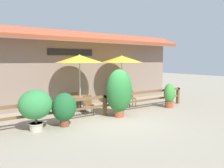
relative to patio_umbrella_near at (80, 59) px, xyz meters
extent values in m
plane|color=#9E937F|center=(0.48, -2.63, -2.62)|extent=(60.00, 60.00, 0.00)
cube|color=gray|center=(0.48, 1.57, -0.82)|extent=(14.00, 0.40, 3.60)
cube|color=#B25133|center=(0.48, 1.02, 1.25)|extent=(14.28, 1.48, 0.70)
cube|color=black|center=(0.14, 1.34, 0.38)|extent=(2.62, 0.04, 0.35)
cube|color=brown|center=(0.48, -1.58, -1.73)|extent=(10.40, 0.14, 0.11)
cube|color=brown|center=(0.48, -1.58, -2.15)|extent=(10.40, 0.10, 0.09)
cube|color=brown|center=(0.48, -1.58, -2.15)|extent=(0.14, 0.14, 0.95)
cube|color=brown|center=(5.61, -1.58, -2.15)|extent=(0.14, 0.14, 0.95)
cylinder|color=#B7B2A8|center=(0.00, 0.00, -1.38)|extent=(0.06, 0.06, 2.49)
cone|color=yellow|center=(0.00, 0.00, 0.00)|extent=(2.41, 2.41, 0.39)
sphere|color=#B2ADA3|center=(0.00, 0.00, 0.20)|extent=(0.07, 0.07, 0.07)
cylinder|color=olive|center=(0.00, 0.00, -1.90)|extent=(0.98, 0.98, 0.05)
cylinder|color=#333333|center=(0.00, 0.00, -2.28)|extent=(0.07, 0.07, 0.69)
cylinder|color=#333333|center=(0.00, 0.00, -2.61)|extent=(0.54, 0.54, 0.03)
cube|color=brown|center=(0.02, -0.85, -2.17)|extent=(0.50, 0.50, 0.05)
cube|color=brown|center=(0.06, -0.66, -1.95)|extent=(0.40, 0.12, 0.40)
cylinder|color=#2D2D2D|center=(-0.21, -0.99, -2.41)|extent=(0.04, 0.04, 0.42)
cylinder|color=#2D2D2D|center=(0.16, -1.07, -2.41)|extent=(0.04, 0.04, 0.42)
cylinder|color=#2D2D2D|center=(-0.12, -0.62, -2.41)|extent=(0.04, 0.04, 0.42)
cylinder|color=#2D2D2D|center=(0.25, -0.70, -2.41)|extent=(0.04, 0.04, 0.42)
cube|color=brown|center=(-0.02, 0.85, -2.17)|extent=(0.43, 0.43, 0.05)
cube|color=brown|center=(-0.01, 0.66, -1.95)|extent=(0.40, 0.05, 0.40)
cylinder|color=#2D2D2D|center=(0.17, 1.04, -2.41)|extent=(0.04, 0.04, 0.42)
cylinder|color=#2D2D2D|center=(-0.21, 1.03, -2.41)|extent=(0.04, 0.04, 0.42)
cylinder|color=#2D2D2D|center=(0.18, 0.66, -2.41)|extent=(0.04, 0.04, 0.42)
cylinder|color=#2D2D2D|center=(-0.20, 0.65, -2.41)|extent=(0.04, 0.04, 0.42)
cylinder|color=#B7B2A8|center=(2.73, 0.12, -1.38)|extent=(0.06, 0.06, 2.49)
cone|color=yellow|center=(2.73, 0.12, 0.00)|extent=(2.41, 2.41, 0.39)
sphere|color=#B2ADA3|center=(2.73, 0.12, 0.20)|extent=(0.07, 0.07, 0.07)
cylinder|color=olive|center=(2.73, 0.12, -1.90)|extent=(0.98, 0.98, 0.05)
cylinder|color=#333333|center=(2.73, 0.12, -2.28)|extent=(0.07, 0.07, 0.69)
cylinder|color=#333333|center=(2.73, 0.12, -2.61)|extent=(0.54, 0.54, 0.03)
cube|color=brown|center=(2.80, -0.65, -2.17)|extent=(0.51, 0.51, 0.05)
cube|color=brown|center=(2.84, -0.47, -1.95)|extent=(0.40, 0.13, 0.40)
cylinder|color=#2D2D2D|center=(2.57, -0.79, -2.41)|extent=(0.04, 0.04, 0.42)
cylinder|color=#2D2D2D|center=(2.94, -0.88, -2.41)|extent=(0.04, 0.04, 0.42)
cylinder|color=#2D2D2D|center=(2.66, -0.42, -2.41)|extent=(0.04, 0.04, 0.42)
cylinder|color=#2D2D2D|center=(3.03, -0.52, -2.41)|extent=(0.04, 0.04, 0.42)
cube|color=brown|center=(2.79, 0.90, -2.17)|extent=(0.44, 0.44, 0.05)
cube|color=brown|center=(2.78, 0.71, -1.95)|extent=(0.40, 0.06, 0.40)
cylinder|color=#2D2D2D|center=(2.99, 1.08, -2.41)|extent=(0.04, 0.04, 0.42)
cylinder|color=#2D2D2D|center=(2.61, 1.10, -2.41)|extent=(0.04, 0.04, 0.42)
cylinder|color=#2D2D2D|center=(2.97, 0.70, -2.41)|extent=(0.04, 0.04, 0.42)
cylinder|color=#2D2D2D|center=(2.59, 0.72, -2.41)|extent=(0.04, 0.04, 0.42)
cylinder|color=brown|center=(-1.70, -2.09, -2.47)|extent=(0.35, 0.35, 0.30)
cylinder|color=brown|center=(-1.70, -2.09, -2.34)|extent=(0.38, 0.38, 0.04)
ellipsoid|color=#1E5B2D|center=(-1.70, -2.09, -1.86)|extent=(0.95, 0.85, 1.10)
cylinder|color=#9E4C33|center=(4.31, -2.05, -2.45)|extent=(0.44, 0.44, 0.34)
cylinder|color=#9E4C33|center=(4.31, -2.05, -2.30)|extent=(0.48, 0.48, 0.04)
ellipsoid|color=#3D8E38|center=(4.31, -2.05, -1.84)|extent=(0.65, 0.58, 1.05)
cylinder|color=#9E4C33|center=(0.89, -2.11, -2.44)|extent=(0.45, 0.45, 0.36)
cylinder|color=#9E4C33|center=(0.89, -2.11, -2.28)|extent=(0.49, 0.49, 0.04)
ellipsoid|color=#287033|center=(0.89, -2.11, -1.44)|extent=(1.20, 1.08, 1.94)
cylinder|color=#B7AD99|center=(-2.76, -2.03, -2.48)|extent=(0.46, 0.46, 0.29)
cylinder|color=#B7AD99|center=(-2.76, -2.03, -2.35)|extent=(0.50, 0.50, 0.04)
cylinder|color=brown|center=(-2.76, -2.03, -2.17)|extent=(0.08, 0.08, 0.32)
ellipsoid|color=#338442|center=(-2.76, -2.03, -1.65)|extent=(1.18, 1.06, 1.08)
cylinder|color=#9E4C33|center=(2.97, 0.92, -2.43)|extent=(0.38, 0.38, 0.38)
cylinder|color=#9E4C33|center=(2.97, 0.92, -2.26)|extent=(0.41, 0.41, 0.04)
ellipsoid|color=#4C934C|center=(2.97, 0.92, -1.81)|extent=(1.04, 0.94, 1.01)
camera|label=1|loc=(-4.83, -9.92, -0.09)|focal=35.00mm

